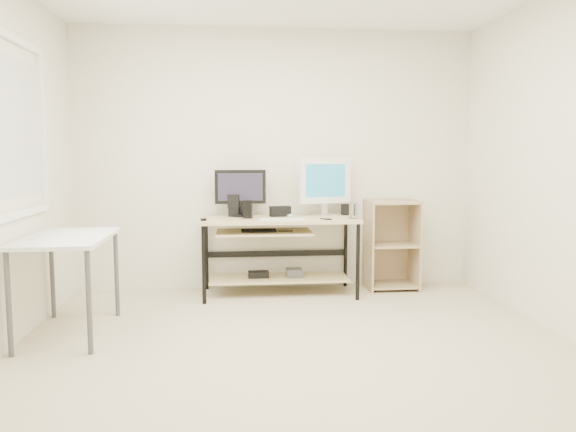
# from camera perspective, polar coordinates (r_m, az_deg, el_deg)

# --- Properties ---
(room) EXTENTS (4.01, 4.01, 2.62)m
(room) POSITION_cam_1_polar(r_m,az_deg,el_deg) (3.73, -0.93, 5.69)
(room) COLOR #C3B696
(room) RESTS_ON ground
(desk) EXTENTS (1.50, 0.65, 0.75)m
(desk) POSITION_cam_1_polar(r_m,az_deg,el_deg) (5.41, -1.18, -2.41)
(desk) COLOR #CAB680
(desk) RESTS_ON ground
(side_table) EXTENTS (0.60, 1.00, 0.75)m
(side_table) POSITION_cam_1_polar(r_m,az_deg,el_deg) (4.50, -21.54, -2.92)
(side_table) COLOR white
(side_table) RESTS_ON ground
(shelf_unit) EXTENTS (0.50, 0.40, 0.90)m
(shelf_unit) POSITION_cam_1_polar(r_m,az_deg,el_deg) (5.80, 10.38, -2.80)
(shelf_unit) COLOR tan
(shelf_unit) RESTS_ON ground
(black_monitor) EXTENTS (0.50, 0.21, 0.46)m
(black_monitor) POSITION_cam_1_polar(r_m,az_deg,el_deg) (5.51, -4.86, 2.67)
(black_monitor) COLOR black
(black_monitor) RESTS_ON desk
(white_imac) EXTENTS (0.53, 0.20, 0.58)m
(white_imac) POSITION_cam_1_polar(r_m,az_deg,el_deg) (5.57, 3.80, 3.45)
(white_imac) COLOR silver
(white_imac) RESTS_ON desk
(keyboard) EXTENTS (0.41, 0.12, 0.01)m
(keyboard) POSITION_cam_1_polar(r_m,az_deg,el_deg) (5.21, -0.63, -0.33)
(keyboard) COLOR white
(keyboard) RESTS_ON desk
(mouse) EXTENTS (0.10, 0.12, 0.04)m
(mouse) POSITION_cam_1_polar(r_m,az_deg,el_deg) (5.38, 0.27, 0.01)
(mouse) COLOR #B3B3B8
(mouse) RESTS_ON desk
(center_speaker) EXTENTS (0.21, 0.12, 0.10)m
(center_speaker) POSITION_cam_1_polar(r_m,az_deg,el_deg) (5.50, -0.80, 0.48)
(center_speaker) COLOR black
(center_speaker) RESTS_ON desk
(speaker_left) EXTENTS (0.13, 0.13, 0.22)m
(speaker_left) POSITION_cam_1_polar(r_m,az_deg,el_deg) (5.51, -5.48, 1.13)
(speaker_left) COLOR black
(speaker_left) RESTS_ON desk
(speaker_right) EXTENTS (0.09, 0.09, 0.11)m
(speaker_right) POSITION_cam_1_polar(r_m,az_deg,el_deg) (5.67, 5.95, 0.66)
(speaker_right) COLOR black
(speaker_right) RESTS_ON desk
(audio_controller) EXTENTS (0.10, 0.07, 0.17)m
(audio_controller) POSITION_cam_1_polar(r_m,az_deg,el_deg) (5.34, -4.09, 0.68)
(audio_controller) COLOR black
(audio_controller) RESTS_ON desk
(volume_puck) EXTENTS (0.06, 0.06, 0.02)m
(volume_puck) POSITION_cam_1_polar(r_m,az_deg,el_deg) (5.21, -8.58, -0.35)
(volume_puck) COLOR black
(volume_puck) RESTS_ON desk
(smartphone) EXTENTS (0.10, 0.14, 0.01)m
(smartphone) POSITION_cam_1_polar(r_m,az_deg,el_deg) (5.27, 3.86, -0.29)
(smartphone) COLOR black
(smartphone) RESTS_ON desk
(coaster) EXTENTS (0.13, 0.13, 0.01)m
(coaster) POSITION_cam_1_polar(r_m,az_deg,el_deg) (5.34, 6.63, -0.24)
(coaster) COLOR olive
(coaster) RESTS_ON desk
(drinking_glass) EXTENTS (0.10, 0.10, 0.15)m
(drinking_glass) POSITION_cam_1_polar(r_m,az_deg,el_deg) (5.33, 6.64, 0.62)
(drinking_glass) COLOR white
(drinking_glass) RESTS_ON coaster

